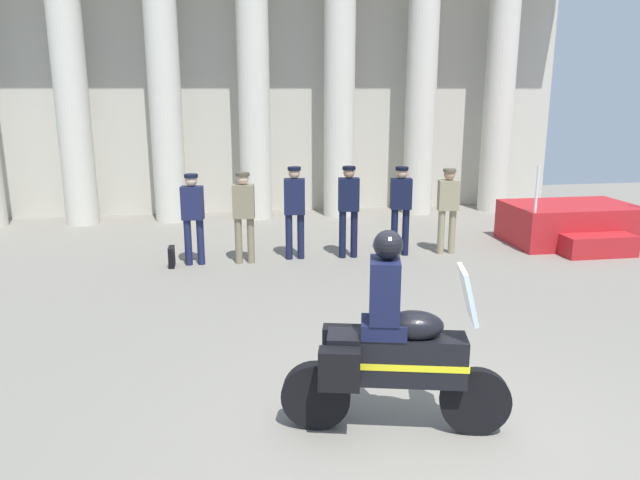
# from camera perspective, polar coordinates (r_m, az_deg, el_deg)

# --- Properties ---
(ground_plane) EXTENTS (28.00, 28.00, 0.00)m
(ground_plane) POSITION_cam_1_polar(r_m,az_deg,el_deg) (5.70, 10.41, -18.81)
(ground_plane) COLOR gray
(colonnade_backdrop) EXTENTS (15.96, 1.60, 6.75)m
(colonnade_backdrop) POSITION_cam_1_polar(r_m,az_deg,el_deg) (15.25, -6.39, 15.53)
(colonnade_backdrop) COLOR beige
(colonnade_backdrop) RESTS_ON ground_plane
(reviewing_stand) EXTENTS (2.51, 2.08, 1.71)m
(reviewing_stand) POSITION_cam_1_polar(r_m,az_deg,el_deg) (13.36, 22.55, 1.31)
(reviewing_stand) COLOR #B21E23
(reviewing_stand) RESTS_ON ground_plane
(officer_in_row_0) EXTENTS (0.41, 0.27, 1.64)m
(officer_in_row_0) POSITION_cam_1_polar(r_m,az_deg,el_deg) (10.95, -11.86, 2.60)
(officer_in_row_0) COLOR #191E42
(officer_in_row_0) RESTS_ON ground_plane
(officer_in_row_1) EXTENTS (0.41, 0.27, 1.65)m
(officer_in_row_1) POSITION_cam_1_polar(r_m,az_deg,el_deg) (10.90, -7.17, 2.78)
(officer_in_row_1) COLOR #7A7056
(officer_in_row_1) RESTS_ON ground_plane
(officer_in_row_2) EXTENTS (0.41, 0.27, 1.71)m
(officer_in_row_2) POSITION_cam_1_polar(r_m,az_deg,el_deg) (11.10, -2.40, 3.27)
(officer_in_row_2) COLOR #141938
(officer_in_row_2) RESTS_ON ground_plane
(officer_in_row_3) EXTENTS (0.41, 0.27, 1.71)m
(officer_in_row_3) POSITION_cam_1_polar(r_m,az_deg,el_deg) (11.20, 2.71, 3.37)
(officer_in_row_3) COLOR black
(officer_in_row_3) RESTS_ON ground_plane
(officer_in_row_4) EXTENTS (0.41, 0.27, 1.68)m
(officer_in_row_4) POSITION_cam_1_polar(r_m,az_deg,el_deg) (11.44, 7.60, 3.40)
(officer_in_row_4) COLOR black
(officer_in_row_4) RESTS_ON ground_plane
(officer_in_row_5) EXTENTS (0.41, 0.27, 1.63)m
(officer_in_row_5) POSITION_cam_1_polar(r_m,az_deg,el_deg) (11.73, 11.94, 3.32)
(officer_in_row_5) COLOR gray
(officer_in_row_5) RESTS_ON ground_plane
(motorcycle_with_rider) EXTENTS (2.06, 0.85, 1.90)m
(motorcycle_with_rider) POSITION_cam_1_polar(r_m,az_deg,el_deg) (5.56, 6.45, -10.25)
(motorcycle_with_rider) COLOR black
(motorcycle_with_rider) RESTS_ON ground_plane
(briefcase_on_ground) EXTENTS (0.10, 0.32, 0.36)m
(briefcase_on_ground) POSITION_cam_1_polar(r_m,az_deg,el_deg) (11.09, -13.76, -1.55)
(briefcase_on_ground) COLOR black
(briefcase_on_ground) RESTS_ON ground_plane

